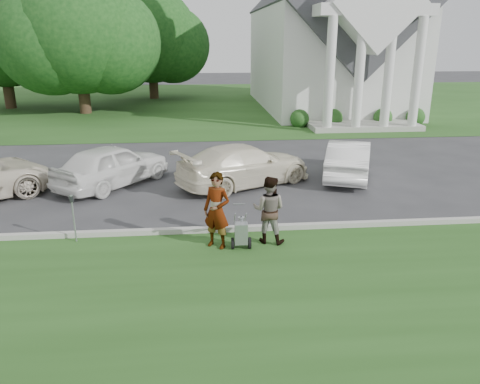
{
  "coord_description": "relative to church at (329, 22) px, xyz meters",
  "views": [
    {
      "loc": [
        -0.47,
        -10.95,
        4.93
      ],
      "look_at": [
        0.55,
        0.0,
        1.29
      ],
      "focal_mm": 35.0,
      "sensor_mm": 36.0,
      "label": 1
    }
  ],
  "objects": [
    {
      "name": "grass_strip",
      "position": [
        -9.0,
        -26.11,
        -5.93
      ],
      "size": [
        80.0,
        7.0,
        0.01
      ],
      "primitive_type": "cube",
      "color": "#224718",
      "rests_on": "ground"
    },
    {
      "name": "striping_cart",
      "position": [
        -8.47,
        -23.63,
        -5.56
      ],
      "size": [
        0.49,
        0.97,
        0.89
      ],
      "rotation": [
        0.0,
        0.0,
        -0.03
      ],
      "color": "black",
      "rests_on": "ground"
    },
    {
      "name": "car_c",
      "position": [
        -7.85,
        -18.4,
        -5.23
      ],
      "size": [
        5.28,
        4.06,
        1.43
      ],
      "primitive_type": "imported",
      "rotation": [
        0.0,
        0.0,
        2.06
      ],
      "color": "#F1E8CC",
      "rests_on": "ground"
    },
    {
      "name": "parking_meter_near",
      "position": [
        -12.6,
        -22.86,
        -5.15
      ],
      "size": [
        0.09,
        0.08,
        1.25
      ],
      "color": "#999DA2",
      "rests_on": "ground"
    },
    {
      "name": "church_lawn",
      "position": [
        -9.0,
        3.89,
        -5.93
      ],
      "size": [
        80.0,
        30.0,
        0.01
      ],
      "primitive_type": "cube",
      "color": "#224718",
      "rests_on": "ground"
    },
    {
      "name": "person_left",
      "position": [
        -9.05,
        -23.49,
        -4.99
      ],
      "size": [
        0.83,
        0.75,
        1.9
      ],
      "primitive_type": "imported",
      "rotation": [
        0.0,
        0.0,
        -0.56
      ],
      "color": "#999999",
      "rests_on": "ground"
    },
    {
      "name": "tree_left",
      "position": [
        -17.01,
        -1.13,
        -0.83
      ],
      "size": [
        10.63,
        8.4,
        9.71
      ],
      "color": "#332316",
      "rests_on": "ground"
    },
    {
      "name": "car_b",
      "position": [
        -12.43,
        -18.08,
        -5.2
      ],
      "size": [
        4.05,
        4.49,
        1.48
      ],
      "primitive_type": "imported",
      "rotation": [
        0.0,
        0.0,
        2.48
      ],
      "color": "white",
      "rests_on": "ground"
    },
    {
      "name": "ground",
      "position": [
        -9.0,
        -23.11,
        -5.94
      ],
      "size": [
        120.0,
        120.0,
        0.0
      ],
      "primitive_type": "plane",
      "color": "#333335",
      "rests_on": "ground"
    },
    {
      "name": "tree_back",
      "position": [
        -13.01,
        6.87,
        -1.21
      ],
      "size": [
        9.61,
        7.6,
        8.89
      ],
      "color": "#332316",
      "rests_on": "ground"
    },
    {
      "name": "church",
      "position": [
        0.0,
        0.0,
        0.0
      ],
      "size": [
        9.19,
        19.0,
        24.1
      ],
      "color": "white",
      "rests_on": "ground"
    },
    {
      "name": "person_right",
      "position": [
        -7.75,
        -23.31,
        -5.08
      ],
      "size": [
        1.0,
        0.89,
        1.72
      ],
      "primitive_type": "imported",
      "rotation": [
        0.0,
        0.0,
        2.8
      ],
      "color": "#999999",
      "rests_on": "ground"
    },
    {
      "name": "curb",
      "position": [
        -9.0,
        -22.56,
        -5.86
      ],
      "size": [
        80.0,
        0.18,
        0.15
      ],
      "primitive_type": "cube",
      "color": "#9E9E93",
      "rests_on": "ground"
    },
    {
      "name": "car_d",
      "position": [
        -3.94,
        -17.82,
        -5.25
      ],
      "size": [
        2.84,
        4.44,
        1.38
      ],
      "primitive_type": "imported",
      "rotation": [
        0.0,
        0.0,
        2.78
      ],
      "color": "white",
      "rests_on": "ground"
    }
  ]
}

